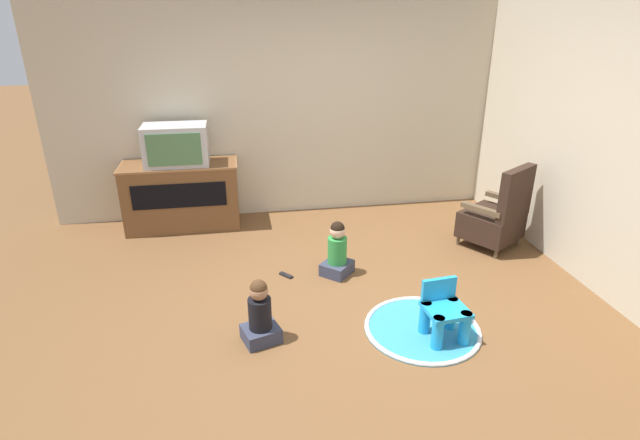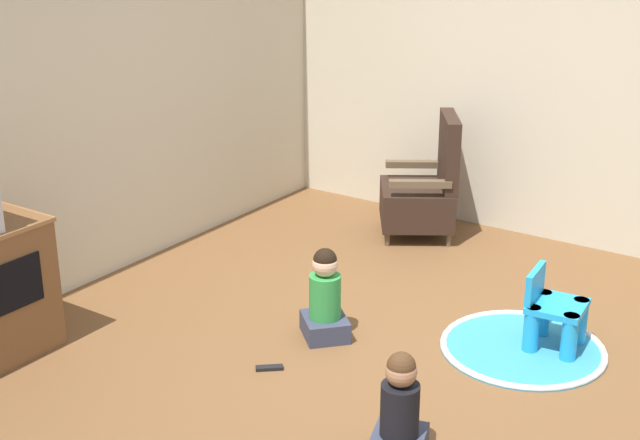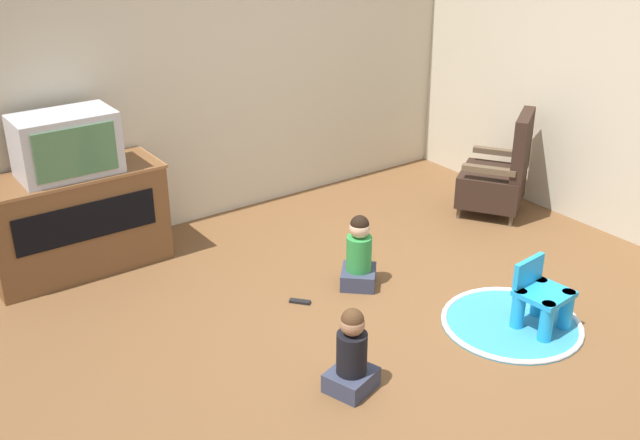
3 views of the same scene
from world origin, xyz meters
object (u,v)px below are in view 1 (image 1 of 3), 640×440
(black_armchair, at_px, (497,217))
(yellow_kid_chair, at_px, (444,315))
(remote_control, at_px, (286,275))
(child_watching_center, at_px, (260,315))
(tv_cabinet, at_px, (182,195))
(television, at_px, (176,145))
(child_watching_left, at_px, (337,252))

(black_armchair, bearing_deg, yellow_kid_chair, 17.84)
(remote_control, bearing_deg, child_watching_center, 122.34)
(tv_cabinet, bearing_deg, remote_control, -53.23)
(tv_cabinet, distance_m, child_watching_center, 2.52)
(child_watching_center, bearing_deg, black_armchair, 8.10)
(black_armchair, bearing_deg, tv_cabinet, -51.61)
(television, relative_size, yellow_kid_chair, 1.51)
(television, height_order, black_armchair, television)
(black_armchair, height_order, remote_control, black_armchair)
(yellow_kid_chair, xyz_separation_m, child_watching_center, (-1.41, 0.20, 0.03))
(tv_cabinet, relative_size, yellow_kid_chair, 2.83)
(television, relative_size, remote_control, 4.90)
(child_watching_center, relative_size, remote_control, 3.76)
(black_armchair, height_order, yellow_kid_chair, black_armchair)
(television, height_order, yellow_kid_chair, television)
(yellow_kid_chair, relative_size, child_watching_center, 0.86)
(yellow_kid_chair, distance_m, remote_control, 1.63)
(yellow_kid_chair, bearing_deg, child_watching_left, 112.64)
(television, height_order, remote_control, television)
(tv_cabinet, bearing_deg, black_armchair, -18.61)
(child_watching_left, distance_m, remote_control, 0.55)
(black_armchair, height_order, child_watching_center, black_armchair)
(yellow_kid_chair, xyz_separation_m, remote_control, (-1.11, 1.18, -0.19))
(television, xyz_separation_m, black_armchair, (3.36, -1.10, -0.65))
(black_armchair, distance_m, child_watching_left, 1.84)
(tv_cabinet, height_order, remote_control, tv_cabinet)
(remote_control, bearing_deg, child_watching_left, -134.18)
(black_armchair, bearing_deg, child_watching_left, -23.09)
(yellow_kid_chair, bearing_deg, black_armchair, 45.22)
(child_watching_left, distance_m, child_watching_center, 1.24)
(television, bearing_deg, black_armchair, -18.12)
(tv_cabinet, height_order, child_watching_center, tv_cabinet)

